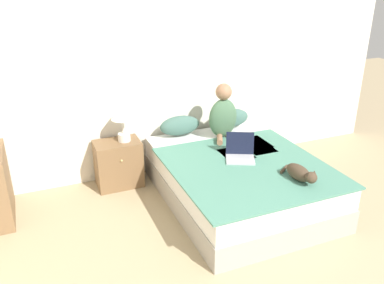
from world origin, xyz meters
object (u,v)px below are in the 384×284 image
Objects in this scene: nightstand at (119,164)px; table_lamp at (123,115)px; pillow_near at (180,126)px; laptop_open at (240,154)px; bed at (238,180)px; cat_tabby at (301,173)px; person_sitting at (223,115)px; pillow_far at (230,118)px.

nightstand is 1.27× the size of table_lamp.
pillow_near is 0.91× the size of nightstand.
laptop_open is at bearing -67.86° from pillow_near.
cat_tabby is (0.31, -0.67, 0.35)m from bed.
person_sitting is at bearing 80.05° from bed.
pillow_near and pillow_far have the same top height.
person_sitting is at bearing -9.88° from nightstand.
pillow_near is at bearing -161.97° from cat_tabby.
cat_tabby is 1.12× the size of table_lamp.
cat_tabby is 2.10m from table_lamp.
cat_tabby reaches higher than bed.
pillow_near is 0.98m from laptop_open.
pillow_far is at bearing 0.00° from pillow_near.
bed is at bearing -99.95° from person_sitting.
cat_tabby is at bearing -46.01° from nightstand.
laptop_open is (-0.10, -0.63, -0.24)m from person_sitting.
pillow_far is 1.15× the size of table_lamp.
table_lamp reaches higher than bed.
laptop_open is at bearing -161.03° from cat_tabby.
laptop_open is at bearing -38.08° from table_lamp.
laptop_open is 0.91× the size of table_lamp.
table_lamp reaches higher than laptop_open.
person_sitting is 1.22m from table_lamp.
nightstand is (-1.29, 0.22, -0.53)m from person_sitting.
bed is at bearing -38.65° from table_lamp.
laptop_open reaches higher than pillow_near.
laptop_open reaches higher than nightstand.
laptop_open is at bearing -99.06° from person_sitting.
table_lamp is (-1.08, 0.86, 0.64)m from bed.
laptop_open is 1.49m from nightstand.
person_sitting is at bearing 106.29° from laptop_open.
person_sitting reaches higher than laptop_open.
pillow_near is at bearing 180.00° from pillow_far.
table_lamp is at bearing 167.27° from laptop_open.
laptop_open is (0.37, -0.90, -0.07)m from pillow_near.
cat_tabby is at bearing -81.36° from person_sitting.
bed is 3.09× the size of person_sitting.
nightstand is 0.62m from table_lamp.
pillow_far is at bearing 94.53° from laptop_open.
laptop_open is (-0.30, 0.68, -0.02)m from cat_tabby.
pillow_far is 0.91× the size of nightstand.
bed is at bearing -68.67° from pillow_near.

